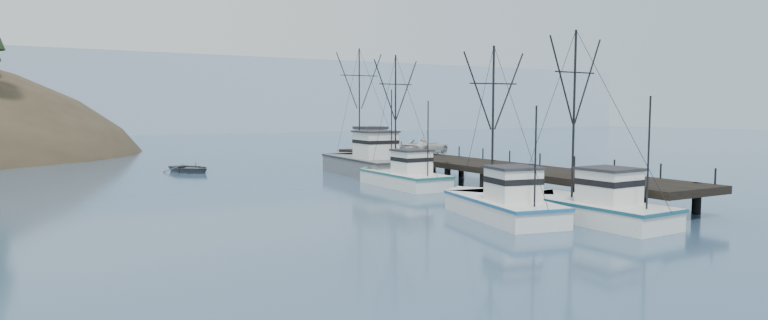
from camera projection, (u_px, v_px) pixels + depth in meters
ground at (445, 228)px, 33.53m from camera, size 400.00×400.00×0.00m
pier at (471, 165)px, 54.11m from camera, size 6.00×44.00×2.00m
distant_ridge at (158, 132)px, 186.40m from camera, size 360.00×40.00×26.00m
trawler_near at (586, 207)px, 35.88m from camera, size 4.14×11.65×11.77m
trawler_mid at (500, 204)px, 36.78m from camera, size 5.32×11.06×10.92m
trawler_far at (402, 177)px, 52.37m from camera, size 3.85×11.54×11.81m
work_vessel at (366, 163)px, 61.53m from camera, size 5.31×16.09×13.39m
pier_shed at (370, 138)px, 68.66m from camera, size 3.00×3.20×2.80m
pickup_truck at (425, 146)px, 63.34m from camera, size 6.61×4.92×1.67m
motorboat at (190, 172)px, 64.18m from camera, size 6.12×6.97×1.20m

